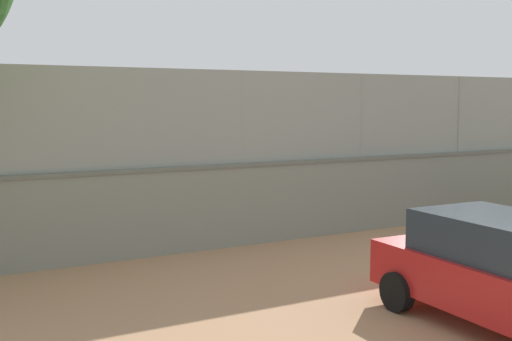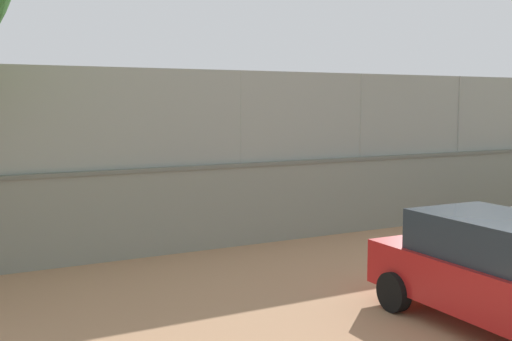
{
  "view_description": "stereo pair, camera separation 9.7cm",
  "coord_description": "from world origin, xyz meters",
  "px_view_note": "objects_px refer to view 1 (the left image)",
  "views": [
    {
      "loc": [
        8.98,
        23.34,
        3.23
      ],
      "look_at": [
        -0.5,
        6.05,
        1.08
      ],
      "focal_mm": 44.07,
      "sensor_mm": 36.0,
      "label": 1
    },
    {
      "loc": [
        8.9,
        23.39,
        3.23
      ],
      "look_at": [
        -0.5,
        6.05,
        1.08
      ],
      "focal_mm": 44.07,
      "sensor_mm": 36.0,
      "label": 2
    }
  ],
  "objects_px": {
    "parked_car_red": "(512,273)",
    "player_at_service_line": "(158,183)",
    "player_crossing_court": "(119,159)",
    "courtside_bench": "(462,190)",
    "spare_ball_by_wall": "(511,203)",
    "sports_ball": "(157,227)",
    "player_foreground_swinging": "(328,160)"
  },
  "relations": [
    {
      "from": "parked_car_red",
      "to": "player_at_service_line",
      "type": "bearing_deg",
      "value": -84.63
    },
    {
      "from": "player_crossing_court",
      "to": "courtside_bench",
      "type": "distance_m",
      "value": 12.97
    },
    {
      "from": "spare_ball_by_wall",
      "to": "courtside_bench",
      "type": "distance_m",
      "value": 1.59
    },
    {
      "from": "courtside_bench",
      "to": "parked_car_red",
      "type": "xyz_separation_m",
      "value": [
        7.82,
        8.22,
        0.37
      ]
    },
    {
      "from": "sports_ball",
      "to": "player_crossing_court",
      "type": "bearing_deg",
      "value": -100.81
    },
    {
      "from": "player_foreground_swinging",
      "to": "sports_ball",
      "type": "xyz_separation_m",
      "value": [
        9.24,
        5.54,
        -0.87
      ]
    },
    {
      "from": "sports_ball",
      "to": "spare_ball_by_wall",
      "type": "bearing_deg",
      "value": 171.02
    },
    {
      "from": "courtside_bench",
      "to": "parked_car_red",
      "type": "height_order",
      "value": "parked_car_red"
    },
    {
      "from": "player_at_service_line",
      "to": "sports_ball",
      "type": "distance_m",
      "value": 2.58
    },
    {
      "from": "player_crossing_court",
      "to": "courtside_bench",
      "type": "bearing_deg",
      "value": 128.29
    },
    {
      "from": "sports_ball",
      "to": "parked_car_red",
      "type": "bearing_deg",
      "value": 102.02
    },
    {
      "from": "sports_ball",
      "to": "courtside_bench",
      "type": "height_order",
      "value": "courtside_bench"
    },
    {
      "from": "player_crossing_court",
      "to": "spare_ball_by_wall",
      "type": "xyz_separation_m",
      "value": [
        -9.36,
        10.94,
        -0.94
      ]
    },
    {
      "from": "player_at_service_line",
      "to": "spare_ball_by_wall",
      "type": "xyz_separation_m",
      "value": [
        -10.24,
        4.03,
        -0.81
      ]
    },
    {
      "from": "sports_ball",
      "to": "courtside_bench",
      "type": "bearing_deg",
      "value": 174.26
    },
    {
      "from": "player_crossing_court",
      "to": "spare_ball_by_wall",
      "type": "height_order",
      "value": "player_crossing_court"
    },
    {
      "from": "player_crossing_court",
      "to": "parked_car_red",
      "type": "bearing_deg",
      "value": 90.64
    },
    {
      "from": "player_foreground_swinging",
      "to": "spare_ball_by_wall",
      "type": "bearing_deg",
      "value": 104.44
    },
    {
      "from": "player_foreground_swinging",
      "to": "courtside_bench",
      "type": "distance_m",
      "value": 6.57
    },
    {
      "from": "player_foreground_swinging",
      "to": "spare_ball_by_wall",
      "type": "height_order",
      "value": "player_foreground_swinging"
    },
    {
      "from": "sports_ball",
      "to": "courtside_bench",
      "type": "distance_m",
      "value": 9.84
    },
    {
      "from": "spare_ball_by_wall",
      "to": "courtside_bench",
      "type": "xyz_separation_m",
      "value": [
        1.34,
        -0.77,
        0.39
      ]
    },
    {
      "from": "player_foreground_swinging",
      "to": "parked_car_red",
      "type": "height_order",
      "value": "parked_car_red"
    },
    {
      "from": "player_crossing_court",
      "to": "sports_ball",
      "type": "bearing_deg",
      "value": 79.19
    },
    {
      "from": "player_at_service_line",
      "to": "spare_ball_by_wall",
      "type": "bearing_deg",
      "value": 158.49
    },
    {
      "from": "parked_car_red",
      "to": "spare_ball_by_wall",
      "type": "bearing_deg",
      "value": -140.9
    },
    {
      "from": "parked_car_red",
      "to": "player_crossing_court",
      "type": "bearing_deg",
      "value": -89.36
    },
    {
      "from": "sports_ball",
      "to": "parked_car_red",
      "type": "xyz_separation_m",
      "value": [
        -1.96,
        9.2,
        0.78
      ]
    },
    {
      "from": "player_foreground_swinging",
      "to": "courtside_bench",
      "type": "bearing_deg",
      "value": 94.75
    },
    {
      "from": "player_foreground_swinging",
      "to": "courtside_bench",
      "type": "xyz_separation_m",
      "value": [
        -0.54,
        6.53,
        -0.46
      ]
    },
    {
      "from": "sports_ball",
      "to": "parked_car_red",
      "type": "relative_size",
      "value": 0.02
    },
    {
      "from": "player_at_service_line",
      "to": "parked_car_red",
      "type": "height_order",
      "value": "parked_car_red"
    }
  ]
}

